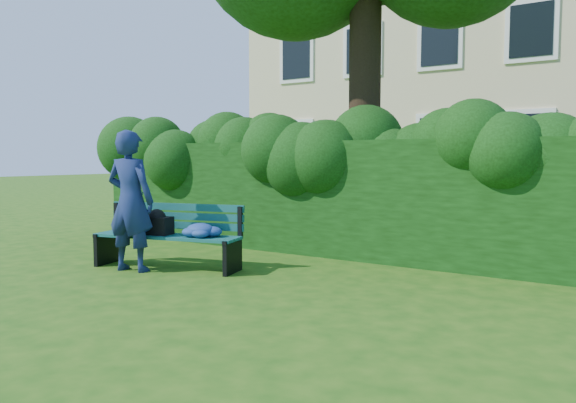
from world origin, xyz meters
The scene contains 5 objects.
ground centered at (0.00, 0.00, 0.00)m, with size 80.00×80.00×0.00m, color #1D4D0F.
apartment_building centered at (0.00, 13.99, 6.00)m, with size 16.00×8.08×12.00m.
hedge centered at (0.00, 2.20, 0.90)m, with size 10.00×1.00×1.80m.
park_bench centered at (-1.41, -0.15, 0.50)m, with size 2.18×1.08×0.89m.
man_reading centered at (-1.77, -0.60, 0.96)m, with size 0.70×0.46×1.91m, color navy.
Camera 1 is at (4.25, -5.68, 1.55)m, focal length 35.00 mm.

